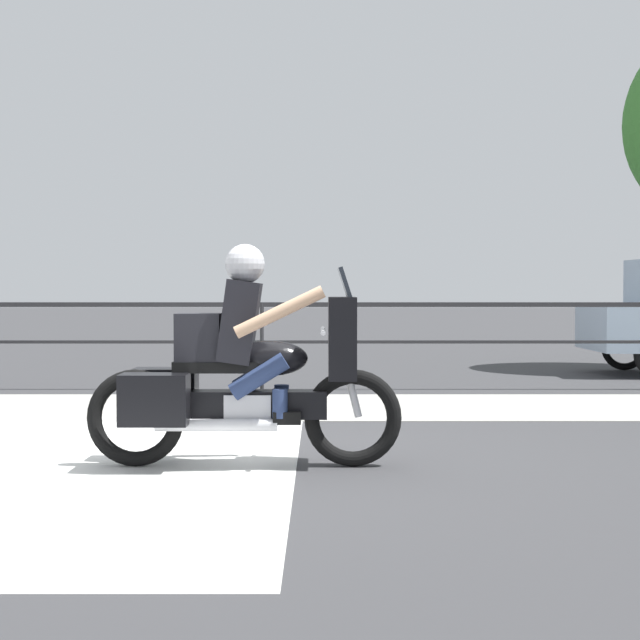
{
  "coord_description": "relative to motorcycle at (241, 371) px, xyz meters",
  "views": [
    {
      "loc": [
        0.74,
        -7.33,
        1.31
      ],
      "look_at": [
        0.75,
        0.97,
        1.04
      ],
      "focal_mm": 55.0,
      "sensor_mm": 36.0,
      "label": 1
    }
  ],
  "objects": [
    {
      "name": "ground_plane",
      "position": [
        -0.17,
        0.2,
        -0.7
      ],
      "size": [
        120.0,
        120.0,
        0.0
      ],
      "primitive_type": "plane",
      "color": "#38383A"
    },
    {
      "name": "fence_railing",
      "position": [
        -0.17,
        5.37,
        0.19
      ],
      "size": [
        36.0,
        0.05,
        1.13
      ],
      "color": "#232326",
      "rests_on": "ground"
    },
    {
      "name": "motorcycle",
      "position": [
        0.0,
        0.0,
        0.0
      ],
      "size": [
        2.31,
        0.76,
        1.63
      ],
      "rotation": [
        0.0,
        0.0,
        0.0
      ],
      "color": "black",
      "rests_on": "ground"
    },
    {
      "name": "crosswalk_band",
      "position": [
        -1.29,
        -0.0,
        -0.7
      ],
      "size": [
        3.38,
        6.0,
        0.01
      ],
      "primitive_type": "cube",
      "color": "silver",
      "rests_on": "ground"
    },
    {
      "name": "sidewalk_band",
      "position": [
        -0.17,
        3.6,
        -0.7
      ],
      "size": [
        44.0,
        2.4,
        0.01
      ],
      "primitive_type": "cube",
      "color": "#A8A59E",
      "rests_on": "ground"
    }
  ]
}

